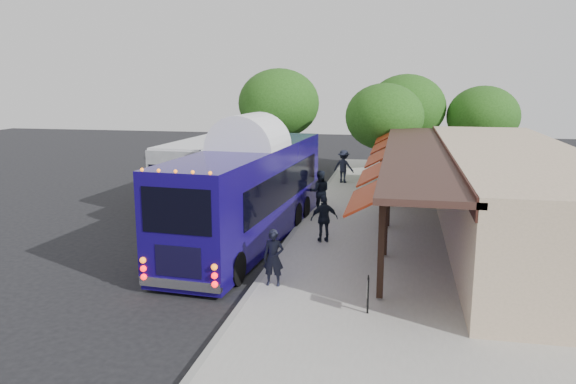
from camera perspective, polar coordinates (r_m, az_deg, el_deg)
The scene contains 15 objects.
ground at distance 20.53m, azimuth -0.95°, elevation -6.32°, with size 90.00×90.00×0.00m, color black.
sidewalk at distance 23.93m, azimuth 12.96°, elevation -3.85°, with size 10.00×40.00×0.15m, color #9E9B93.
curb at distance 24.27m, azimuth 1.19°, elevation -3.33°, with size 0.20×40.00×0.16m, color gray.
station_shelter at distance 23.89m, azimuth 21.28°, elevation -0.00°, with size 8.15×20.00×3.60m.
coach_bus at distance 21.68m, azimuth -3.91°, elevation 0.41°, with size 3.54×12.50×3.95m.
city_bus at distance 30.95m, azimuth -6.71°, elevation 3.01°, with size 3.34×12.06×3.20m.
ped_a at distance 16.88m, azimuth -1.48°, elevation -6.68°, with size 0.63×0.41×1.73m, color black.
ped_b at distance 26.05m, azimuth 3.24°, elevation 0.06°, with size 0.96×0.74×1.97m, color black.
ped_c at distance 21.35m, azimuth 3.70°, elevation -2.71°, with size 1.05×0.44×1.80m, color black.
ped_d at distance 33.66m, azimuth 5.68°, elevation 2.61°, with size 1.26×0.73×1.96m, color black.
sign_board at distance 15.13m, azimuth 8.13°, elevation -9.76°, with size 0.08×0.45×0.99m.
tree_left at distance 34.51m, azimuth 9.77°, elevation 7.54°, with size 4.70×4.70×6.02m.
tree_mid at distance 38.11m, azimuth 11.93°, elevation 8.37°, with size 5.14×5.14×6.58m.
tree_right at distance 38.26m, azimuth 19.20°, elevation 7.26°, with size 4.57×4.57×5.85m.
tree_far at distance 38.05m, azimuth -0.93°, elevation 8.99°, with size 5.43×5.43×6.96m.
Camera 1 is at (4.19, -19.10, 6.26)m, focal length 35.00 mm.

